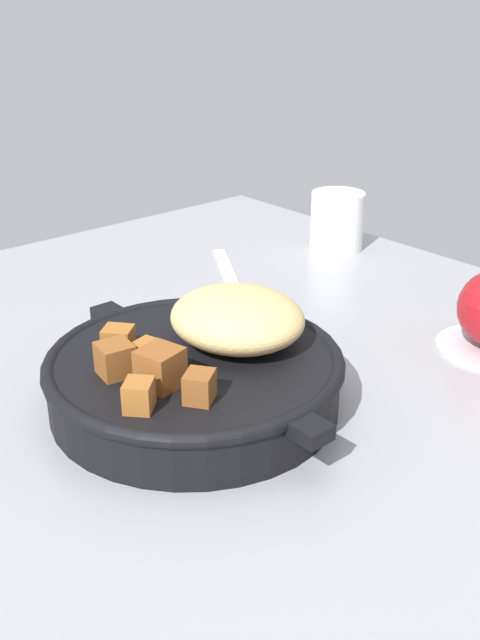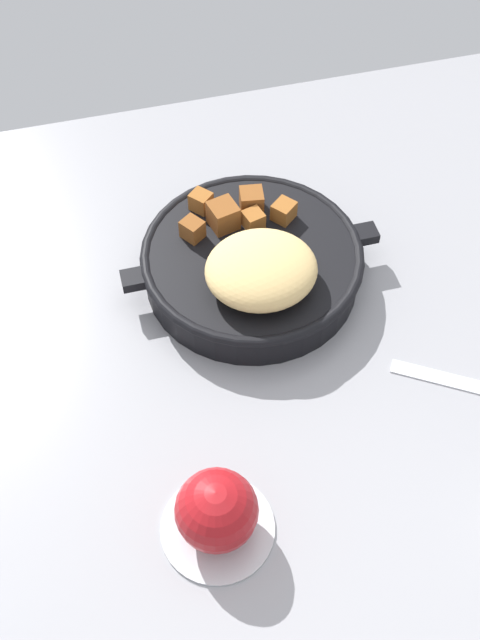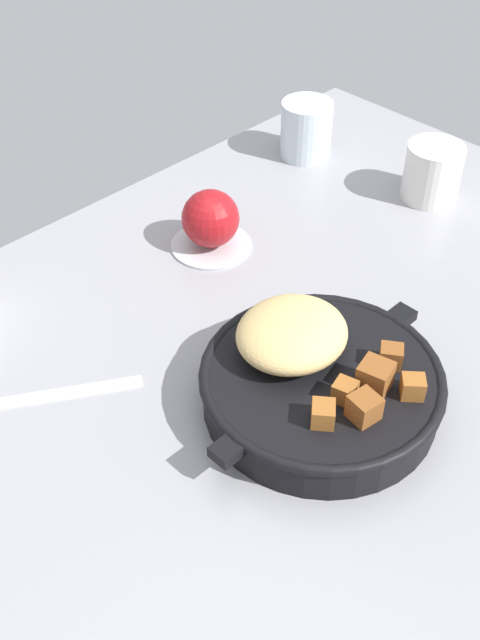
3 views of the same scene
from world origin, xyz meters
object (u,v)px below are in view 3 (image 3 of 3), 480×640
at_px(water_glass_short, 306,129).
at_px(ceramic_mug_white, 432,172).
at_px(butter_knife, 43,396).
at_px(cast_iron_skillet, 318,378).
at_px(red_apple, 211,218).

bearing_deg(water_glass_short, ceramic_mug_white, -79.96).
relative_size(butter_knife, ceramic_mug_white, 2.61).
xyz_separation_m(cast_iron_skillet, butter_knife, (-0.20, 0.20, -0.03)).
height_order(cast_iron_skillet, red_apple, cast_iron_skillet).
relative_size(red_apple, ceramic_mug_white, 0.93).
distance_m(butter_knife, ceramic_mug_white, 0.60).
bearing_deg(cast_iron_skillet, red_apple, 68.63).
height_order(butter_knife, water_glass_short, water_glass_short).
distance_m(cast_iron_skillet, butter_knife, 0.28).
xyz_separation_m(cast_iron_skillet, ceramic_mug_white, (0.40, 0.14, 0.01)).
relative_size(cast_iron_skillet, ceramic_mug_white, 3.66).
bearing_deg(cast_iron_skillet, butter_knife, 134.64).
height_order(ceramic_mug_white, water_glass_short, water_glass_short).
bearing_deg(cast_iron_skillet, ceramic_mug_white, 19.54).
bearing_deg(red_apple, ceramic_mug_white, -23.53).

